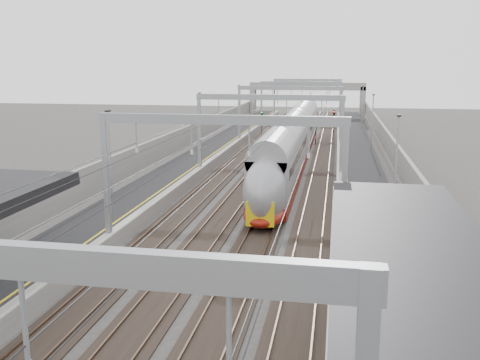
% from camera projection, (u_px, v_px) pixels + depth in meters
% --- Properties ---
extents(platform_left, '(4.00, 120.00, 1.00)m').
position_uv_depth(platform_left, '(191.00, 166.00, 51.94)').
color(platform_left, black).
rests_on(platform_left, ground).
extents(platform_right, '(4.00, 120.00, 1.00)m').
position_uv_depth(platform_right, '(359.00, 171.00, 49.15)').
color(platform_right, black).
rests_on(platform_right, ground).
extents(tracks, '(11.40, 140.00, 0.20)m').
position_uv_depth(tracks, '(272.00, 173.00, 50.64)').
color(tracks, black).
rests_on(tracks, ground).
extents(overhead_line, '(13.00, 140.00, 6.60)m').
position_uv_depth(overhead_line, '(281.00, 104.00, 55.73)').
color(overhead_line, gray).
rests_on(overhead_line, platform_left).
extents(overbridge, '(22.00, 2.20, 6.90)m').
position_uv_depth(overbridge, '(307.00, 91.00, 102.46)').
color(overbridge, gray).
rests_on(overbridge, ground).
extents(wall_left, '(0.30, 120.00, 3.20)m').
position_uv_depth(wall_left, '(159.00, 154.00, 52.26)').
color(wall_left, gray).
rests_on(wall_left, ground).
extents(wall_right, '(0.30, 120.00, 3.20)m').
position_uv_depth(wall_right, '(396.00, 161.00, 48.36)').
color(wall_right, gray).
rests_on(wall_right, ground).
extents(train, '(2.74, 49.97, 4.34)m').
position_uv_depth(train, '(293.00, 145.00, 54.13)').
color(train, maroon).
rests_on(train, ground).
extents(signal_green, '(0.32, 0.32, 3.48)m').
position_uv_depth(signal_green, '(262.00, 118.00, 79.65)').
color(signal_green, black).
rests_on(signal_green, ground).
extents(signal_red_near, '(0.32, 0.32, 3.48)m').
position_uv_depth(signal_red_near, '(316.00, 126.00, 69.08)').
color(signal_red_near, black).
rests_on(signal_red_near, ground).
extents(signal_red_far, '(0.32, 0.32, 3.48)m').
position_uv_depth(signal_red_far, '(334.00, 117.00, 80.91)').
color(signal_red_far, black).
rests_on(signal_red_far, ground).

